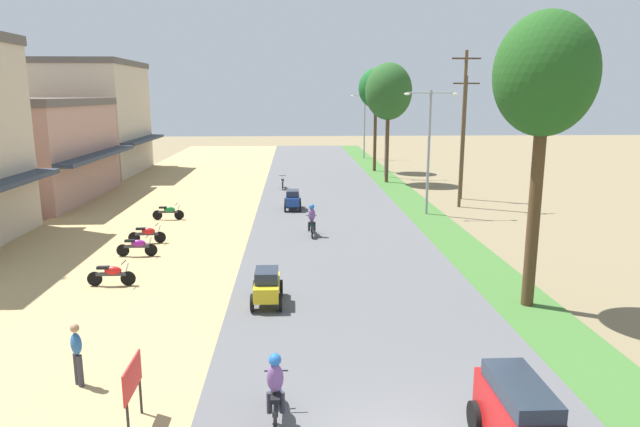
{
  "coord_description": "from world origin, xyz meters",
  "views": [
    {
      "loc": [
        -2.22,
        -9.45,
        7.14
      ],
      "look_at": [
        -1.0,
        16.18,
        1.71
      ],
      "focal_mm": 31.65,
      "sensor_mm": 36.0,
      "label": 1
    }
  ],
  "objects": [
    {
      "name": "shophouse_mid",
      "position": [
        -19.98,
        29.69,
        3.46
      ],
      "size": [
        9.16,
        12.82,
        6.9
      ],
      "color": "tan",
      "rests_on": "ground"
    },
    {
      "name": "shophouse_far",
      "position": [
        -19.98,
        43.28,
        5.05
      ],
      "size": [
        8.29,
        11.14,
        10.1
      ],
      "color": "#C6B299",
      "rests_on": "ground"
    },
    {
      "name": "parked_motorbike_nearest",
      "position": [
        -9.08,
        11.15,
        0.55
      ],
      "size": [
        1.8,
        0.54,
        0.94
      ],
      "color": "black",
      "rests_on": "dirt_shoulder"
    },
    {
      "name": "parked_motorbike_second",
      "position": [
        -9.19,
        15.12,
        0.55
      ],
      "size": [
        1.8,
        0.54,
        0.94
      ],
      "color": "black",
      "rests_on": "dirt_shoulder"
    },
    {
      "name": "parked_motorbike_third",
      "position": [
        -9.32,
        17.42,
        0.55
      ],
      "size": [
        1.8,
        0.54,
        0.94
      ],
      "color": "black",
      "rests_on": "dirt_shoulder"
    },
    {
      "name": "parked_motorbike_fourth",
      "position": [
        -9.42,
        22.66,
        0.55
      ],
      "size": [
        1.8,
        0.54,
        0.94
      ],
      "color": "black",
      "rests_on": "dirt_shoulder"
    },
    {
      "name": "street_signboard",
      "position": [
        -5.71,
        1.79,
        1.11
      ],
      "size": [
        0.06,
        1.3,
        1.5
      ],
      "color": "#262628",
      "rests_on": "dirt_shoulder"
    },
    {
      "name": "pedestrian_on_shoulder",
      "position": [
        -7.58,
        3.64,
        0.96
      ],
      "size": [
        0.42,
        0.42,
        1.62
      ],
      "color": "#33333D",
      "rests_on": "dirt_shoulder"
    },
    {
      "name": "median_tree_nearest",
      "position": [
        5.77,
        8.5,
        7.65
      ],
      "size": [
        3.24,
        3.24,
        9.67
      ],
      "color": "#4C351E",
      "rests_on": "median_strip"
    },
    {
      "name": "median_tree_second",
      "position": [
        5.44,
        36.21,
        7.35
      ],
      "size": [
        3.74,
        3.74,
        9.58
      ],
      "color": "#4C351E",
      "rests_on": "median_strip"
    },
    {
      "name": "median_tree_third",
      "position": [
        5.45,
        43.23,
        7.64
      ],
      "size": [
        3.22,
        3.22,
        9.46
      ],
      "color": "#4C351E",
      "rests_on": "median_strip"
    },
    {
      "name": "streetlamp_near",
      "position": [
        5.8,
        23.58,
        4.31
      ],
      "size": [
        3.16,
        0.2,
        7.33
      ],
      "color": "gray",
      "rests_on": "median_strip"
    },
    {
      "name": "streetlamp_mid",
      "position": [
        5.8,
        39.25,
        4.51
      ],
      "size": [
        3.16,
        0.2,
        7.71
      ],
      "color": "gray",
      "rests_on": "median_strip"
    },
    {
      "name": "streetlamp_far",
      "position": [
        5.8,
        54.01,
        4.22
      ],
      "size": [
        3.16,
        0.2,
        7.16
      ],
      "color": "gray",
      "rests_on": "median_strip"
    },
    {
      "name": "utility_pole_near",
      "position": [
        8.48,
        25.89,
        5.1
      ],
      "size": [
        1.8,
        0.2,
        9.81
      ],
      "color": "brown",
      "rests_on": "ground"
    },
    {
      "name": "utility_pole_far",
      "position": [
        9.43,
        28.75,
        4.37
      ],
      "size": [
        1.8,
        0.2,
        8.37
      ],
      "color": "brown",
      "rests_on": "ground"
    },
    {
      "name": "car_van_red",
      "position": [
        2.1,
        0.3,
        1.02
      ],
      "size": [
        1.19,
        2.41,
        1.67
      ],
      "color": "red",
      "rests_on": "road_strip"
    },
    {
      "name": "car_hatchback_yellow",
      "position": [
        -3.16,
        8.96,
        0.75
      ],
      "size": [
        1.04,
        2.0,
        1.23
      ],
      "color": "gold",
      "rests_on": "road_strip"
    },
    {
      "name": "car_hatchback_blue",
      "position": [
        -2.28,
        25.2,
        0.75
      ],
      "size": [
        1.04,
        2.0,
        1.23
      ],
      "color": "navy",
      "rests_on": "road_strip"
    },
    {
      "name": "motorbike_foreground_rider",
      "position": [
        -2.65,
        1.77,
        0.86
      ],
      "size": [
        0.54,
        1.8,
        1.66
      ],
      "color": "black",
      "rests_on": "road_strip"
    },
    {
      "name": "motorbike_ahead_second",
      "position": [
        -1.31,
        18.46,
        0.86
      ],
      "size": [
        0.54,
        1.8,
        1.66
      ],
      "color": "black",
      "rests_on": "road_strip"
    },
    {
      "name": "motorbike_ahead_third",
      "position": [
        -3.04,
        33.31,
        0.57
      ],
      "size": [
        0.54,
        1.8,
        0.94
      ],
      "color": "black",
      "rests_on": "road_strip"
    }
  ]
}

